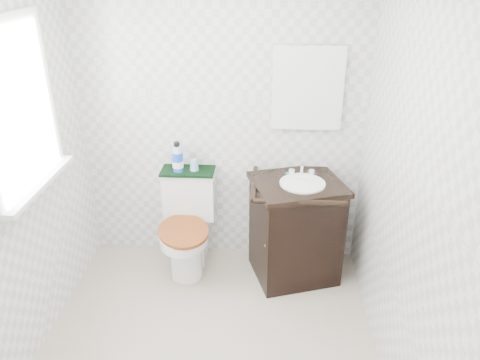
# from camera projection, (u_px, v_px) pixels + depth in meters

# --- Properties ---
(floor) EXTENTS (2.40, 2.40, 0.00)m
(floor) POSITION_uv_depth(u_px,v_px,m) (207.00, 354.00, 3.03)
(floor) COLOR beige
(floor) RESTS_ON ground
(wall_back) EXTENTS (2.40, 0.00, 2.40)m
(wall_back) POSITION_uv_depth(u_px,v_px,m) (222.00, 119.00, 3.58)
(wall_back) COLOR white
(wall_back) RESTS_ON ground
(wall_left) EXTENTS (0.00, 2.40, 2.40)m
(wall_left) POSITION_uv_depth(u_px,v_px,m) (1.00, 184.00, 2.57)
(wall_left) COLOR white
(wall_left) RESTS_ON ground
(wall_right) EXTENTS (0.00, 2.40, 2.40)m
(wall_right) POSITION_uv_depth(u_px,v_px,m) (408.00, 195.00, 2.44)
(wall_right) COLOR white
(wall_right) RESTS_ON ground
(window) EXTENTS (0.02, 0.70, 0.90)m
(window) POSITION_uv_depth(u_px,v_px,m) (15.00, 109.00, 2.64)
(window) COLOR white
(window) RESTS_ON wall_left
(mirror) EXTENTS (0.50, 0.02, 0.60)m
(mirror) POSITION_uv_depth(u_px,v_px,m) (308.00, 89.00, 3.42)
(mirror) COLOR silver
(mirror) RESTS_ON wall_back
(toilet) EXTENTS (0.47, 0.67, 0.79)m
(toilet) POSITION_uv_depth(u_px,v_px,m) (188.00, 228.00, 3.76)
(toilet) COLOR white
(toilet) RESTS_ON floor
(vanity) EXTENTS (0.78, 0.72, 0.92)m
(vanity) POSITION_uv_depth(u_px,v_px,m) (296.00, 227.00, 3.62)
(vanity) COLOR black
(vanity) RESTS_ON floor
(trash_bin) EXTENTS (0.22, 0.19, 0.27)m
(trash_bin) POSITION_uv_depth(u_px,v_px,m) (276.00, 244.00, 3.93)
(trash_bin) COLOR silver
(trash_bin) RESTS_ON floor
(towel) EXTENTS (0.42, 0.22, 0.02)m
(towel) POSITION_uv_depth(u_px,v_px,m) (188.00, 171.00, 3.67)
(towel) COLOR black
(towel) RESTS_ON toilet
(mouthwash_bottle) EXTENTS (0.08, 0.08, 0.24)m
(mouthwash_bottle) POSITION_uv_depth(u_px,v_px,m) (178.00, 158.00, 3.61)
(mouthwash_bottle) COLOR blue
(mouthwash_bottle) RESTS_ON towel
(cup) EXTENTS (0.07, 0.07, 0.09)m
(cup) POSITION_uv_depth(u_px,v_px,m) (194.00, 165.00, 3.65)
(cup) COLOR #7CABCC
(cup) RESTS_ON towel
(soap_bar) EXTENTS (0.06, 0.04, 0.02)m
(soap_bar) POSITION_uv_depth(u_px,v_px,m) (289.00, 173.00, 3.57)
(soap_bar) COLOR #197B77
(soap_bar) RESTS_ON vanity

